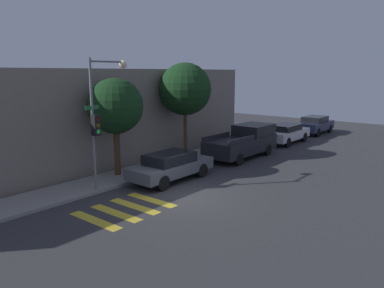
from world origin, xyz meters
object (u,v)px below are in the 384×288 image
sedan_far_end (315,124)px  pickup_truck (244,142)px  sedan_middle (286,133)px  traffic_light_pole (101,109)px  tree_near_corner (115,107)px  tree_midblock (185,89)px  sedan_near_corner (171,166)px

sedan_far_end → pickup_truck: bearing=-180.0°
sedan_far_end → sedan_middle: bearing=180.0°
sedan_middle → sedan_far_end: size_ratio=1.02×
traffic_light_pole → tree_near_corner: size_ratio=1.17×
tree_midblock → sedan_near_corner: bearing=-148.3°
traffic_light_pole → tree_midblock: 7.30m
sedan_near_corner → sedan_far_end: size_ratio=1.01×
traffic_light_pole → sedan_middle: 16.25m
pickup_truck → tree_midblock: size_ratio=0.95×
sedan_far_end → tree_midblock: size_ratio=0.78×
sedan_middle → sedan_far_end: sedan_far_end is taller
sedan_near_corner → sedan_middle: bearing=0.0°
sedan_near_corner → sedan_middle: sedan_middle is taller
sedan_far_end → tree_near_corner: 20.23m
sedan_near_corner → sedan_far_end: bearing=0.0°
sedan_far_end → tree_near_corner: (-19.87, 2.53, 2.80)m
pickup_truck → sedan_near_corner: bearing=180.0°
traffic_light_pole → tree_near_corner: bearing=34.6°
sedan_near_corner → pickup_truck: pickup_truck is taller
traffic_light_pole → tree_near_corner: traffic_light_pole is taller
sedan_near_corner → sedan_middle: size_ratio=0.99×
sedan_middle → tree_near_corner: size_ratio=0.93×
tree_midblock → traffic_light_pole: bearing=-170.1°
traffic_light_pole → sedan_near_corner: traffic_light_pole is taller
traffic_light_pole → sedan_far_end: (21.69, -1.27, -2.88)m
sedan_middle → sedan_far_end: 5.75m
sedan_near_corner → tree_near_corner: 4.01m
tree_midblock → tree_near_corner: bearing=180.0°
traffic_light_pole → pickup_truck: (9.88, -1.27, -2.71)m
traffic_light_pole → pickup_truck: traffic_light_pole is taller
tree_midblock → sedan_far_end: bearing=-9.9°
traffic_light_pole → tree_midblock: (7.17, 1.25, 0.58)m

